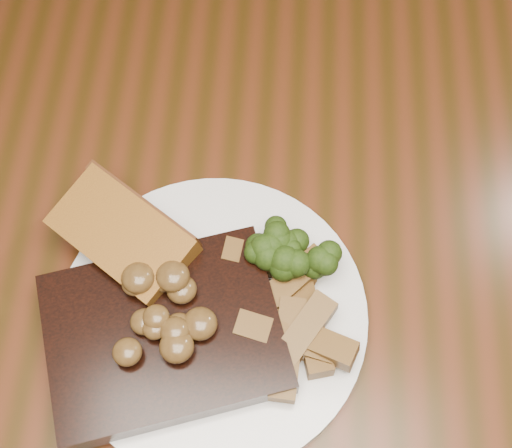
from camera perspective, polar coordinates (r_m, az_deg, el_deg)
The scene contains 9 objects.
ground at distance 1.38m, azimuth 0.72°, elevation -14.78°, with size 4.50×4.50×0.00m, color #331C0B.
dining_table at distance 0.74m, azimuth 1.29°, elevation -4.50°, with size 1.60×0.90×0.75m.
plate at distance 0.63m, azimuth -3.47°, elevation -7.42°, with size 0.27×0.27×0.01m, color white.
steak at distance 0.60m, azimuth -7.33°, elevation -8.77°, with size 0.19×0.15×0.03m, color black.
steak_bone at distance 0.59m, azimuth -8.03°, elevation -14.95°, with size 0.14×0.01×0.02m, color beige.
mushroom_pile at distance 0.58m, azimuth -7.88°, elevation -7.34°, with size 0.08×0.08×0.03m, color #543B1A, non-canonical shape.
garlic_bread at distance 0.64m, azimuth -10.29°, elevation -1.69°, with size 0.12×0.07×0.03m, color #8D5B19.
potato_wedges at distance 0.61m, azimuth 3.41°, elevation -7.17°, with size 0.11×0.11×0.02m, color brown, non-canonical shape.
broccoli_cluster at distance 0.62m, azimuth 2.29°, elevation -1.72°, with size 0.07×0.07×0.04m, color #253A0D, non-canonical shape.
Camera 1 is at (-0.00, -0.28, 1.35)m, focal length 50.00 mm.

